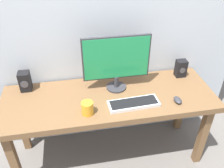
{
  "coord_description": "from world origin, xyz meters",
  "views": [
    {
      "loc": [
        -0.26,
        -1.54,
        1.93
      ],
      "look_at": [
        0.02,
        0.0,
        0.83
      ],
      "focal_mm": 38.51,
      "sensor_mm": 36.0,
      "label": 1
    }
  ],
  "objects_px": {
    "desk": "(109,104)",
    "monitor": "(116,61)",
    "keyboard_primary": "(134,104)",
    "speaker_right": "(181,68)",
    "speaker_left": "(25,81)",
    "mouse": "(178,100)",
    "coffee_mug": "(87,108)"
  },
  "relations": [
    {
      "from": "desk",
      "to": "monitor",
      "type": "xyz_separation_m",
      "value": [
        0.08,
        0.11,
        0.34
      ]
    },
    {
      "from": "keyboard_primary",
      "to": "speaker_right",
      "type": "height_order",
      "value": "speaker_right"
    },
    {
      "from": "desk",
      "to": "speaker_left",
      "type": "bearing_deg",
      "value": 162.06
    },
    {
      "from": "speaker_right",
      "to": "desk",
      "type": "bearing_deg",
      "value": -164.83
    },
    {
      "from": "keyboard_primary",
      "to": "mouse",
      "type": "xyz_separation_m",
      "value": [
        0.35,
        -0.02,
        0.0
      ]
    },
    {
      "from": "mouse",
      "to": "desk",
      "type": "bearing_deg",
      "value": 160.12
    },
    {
      "from": "mouse",
      "to": "speaker_left",
      "type": "distance_m",
      "value": 1.26
    },
    {
      "from": "mouse",
      "to": "speaker_right",
      "type": "height_order",
      "value": "speaker_right"
    },
    {
      "from": "desk",
      "to": "mouse",
      "type": "relative_size",
      "value": 18.9
    },
    {
      "from": "desk",
      "to": "speaker_left",
      "type": "height_order",
      "value": "speaker_left"
    },
    {
      "from": "keyboard_primary",
      "to": "mouse",
      "type": "distance_m",
      "value": 0.36
    },
    {
      "from": "coffee_mug",
      "to": "speaker_right",
      "type": "bearing_deg",
      "value": 22.49
    },
    {
      "from": "desk",
      "to": "keyboard_primary",
      "type": "bearing_deg",
      "value": -40.52
    },
    {
      "from": "mouse",
      "to": "coffee_mug",
      "type": "relative_size",
      "value": 0.89
    },
    {
      "from": "desk",
      "to": "speaker_right",
      "type": "xyz_separation_m",
      "value": [
        0.7,
        0.19,
        0.16
      ]
    },
    {
      "from": "desk",
      "to": "speaker_left",
      "type": "relative_size",
      "value": 10.32
    },
    {
      "from": "speaker_right",
      "to": "monitor",
      "type": "bearing_deg",
      "value": -173.15
    },
    {
      "from": "speaker_left",
      "to": "desk",
      "type": "bearing_deg",
      "value": -17.94
    },
    {
      "from": "speaker_left",
      "to": "keyboard_primary",
      "type": "bearing_deg",
      "value": -23.29
    },
    {
      "from": "monitor",
      "to": "speaker_left",
      "type": "distance_m",
      "value": 0.78
    },
    {
      "from": "desk",
      "to": "mouse",
      "type": "xyz_separation_m",
      "value": [
        0.52,
        -0.17,
        0.1
      ]
    },
    {
      "from": "desk",
      "to": "monitor",
      "type": "bearing_deg",
      "value": 54.79
    },
    {
      "from": "keyboard_primary",
      "to": "monitor",
      "type": "bearing_deg",
      "value": 108.87
    },
    {
      "from": "monitor",
      "to": "speaker_right",
      "type": "xyz_separation_m",
      "value": [
        0.62,
        0.07,
        -0.18
      ]
    },
    {
      "from": "monitor",
      "to": "speaker_right",
      "type": "distance_m",
      "value": 0.65
    },
    {
      "from": "speaker_right",
      "to": "coffee_mug",
      "type": "height_order",
      "value": "speaker_right"
    },
    {
      "from": "speaker_left",
      "to": "monitor",
      "type": "bearing_deg",
      "value": -7.81
    },
    {
      "from": "desk",
      "to": "speaker_right",
      "type": "height_order",
      "value": "speaker_right"
    },
    {
      "from": "keyboard_primary",
      "to": "speaker_left",
      "type": "relative_size",
      "value": 2.39
    },
    {
      "from": "keyboard_primary",
      "to": "mouse",
      "type": "bearing_deg",
      "value": -3.8
    },
    {
      "from": "coffee_mug",
      "to": "mouse",
      "type": "bearing_deg",
      "value": 0.86
    },
    {
      "from": "speaker_right",
      "to": "speaker_left",
      "type": "xyz_separation_m",
      "value": [
        -1.37,
        0.03,
        0.01
      ]
    }
  ]
}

